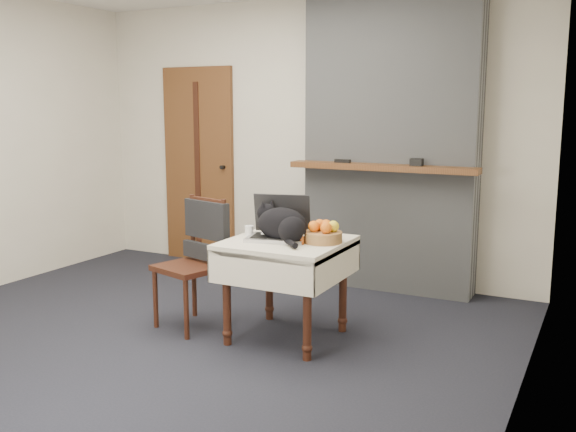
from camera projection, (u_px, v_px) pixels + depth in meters
name	position (u px, v px, depth m)	size (l,w,h in m)	color
ground	(183.00, 336.00, 4.54)	(4.50, 4.50, 0.00)	black
room_shell	(214.00, 84.00, 4.65)	(4.52, 4.01, 2.61)	beige
door	(199.00, 165.00, 6.64)	(0.82, 0.10, 2.00)	brown
chimney	(391.00, 142.00, 5.55)	(1.62, 0.48, 2.60)	gray
side_table	(287.00, 256.00, 4.41)	(0.78, 0.78, 0.70)	#36160E
laptop	(279.00, 228.00, 4.45)	(0.47, 0.43, 0.30)	#B7B7BC
cat	(283.00, 225.00, 4.34)	(0.48, 0.40, 0.26)	black
cream_jar	(249.00, 231.00, 4.54)	(0.06, 0.06, 0.07)	white
pill_bottle	(302.00, 239.00, 4.25)	(0.04, 0.04, 0.07)	#983F12
fruit_basket	(323.00, 234.00, 4.31)	(0.26, 0.26, 0.15)	olive
desk_clutter	(313.00, 240.00, 4.37)	(0.14, 0.02, 0.01)	black
chair	(199.00, 244.00, 4.70)	(0.53, 0.52, 0.95)	#36160E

